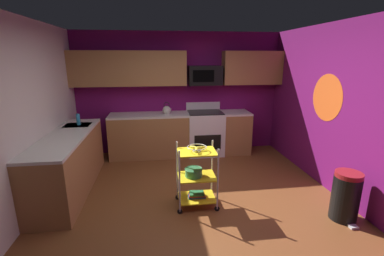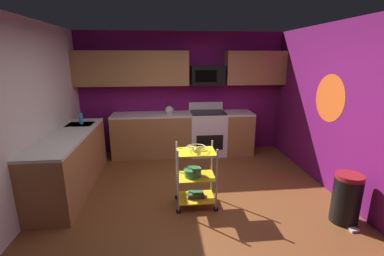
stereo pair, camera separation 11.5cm
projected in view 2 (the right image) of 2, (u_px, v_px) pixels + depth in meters
floor at (194, 206)px, 3.87m from camera, size 4.40×4.80×0.04m
wall_back at (182, 93)px, 5.86m from camera, size 4.52×0.06×2.60m
wall_left at (16, 122)px, 3.31m from camera, size 0.06×4.80×2.60m
wall_right at (351, 114)px, 3.75m from camera, size 0.06×4.80×2.60m
wall_flower_decal at (329, 98)px, 4.17m from camera, size 0.00×0.75×0.75m
counter_run at (144, 144)px, 5.12m from camera, size 3.70×2.78×0.92m
oven_range at (207, 132)px, 5.81m from camera, size 0.76×0.65×1.10m
upper_cabinets at (177, 68)px, 5.52m from camera, size 4.40×0.33×0.70m
microwave at (207, 75)px, 5.59m from camera, size 0.70×0.39×0.40m
rolling_cart at (196, 176)px, 3.74m from camera, size 0.59×0.41×0.91m
fruit_bowl at (196, 148)px, 3.63m from camera, size 0.27×0.27×0.07m
mixing_bowl_large at (193, 172)px, 3.71m from camera, size 0.25×0.25×0.11m
book_stack at (196, 195)px, 3.81m from camera, size 0.25×0.17×0.07m
kettle at (169, 110)px, 5.59m from camera, size 0.21×0.18×0.26m
dish_soap_bottle at (81, 119)px, 4.71m from camera, size 0.06×0.06×0.20m
trash_can at (346, 198)px, 3.40m from camera, size 0.34×0.42×0.66m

